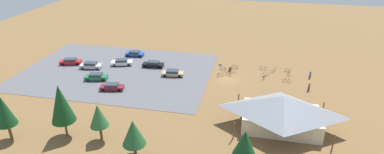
% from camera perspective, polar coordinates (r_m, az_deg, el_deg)
% --- Properties ---
extents(ground, '(160.00, 160.00, 0.00)m').
position_cam_1_polar(ground, '(66.41, 6.36, -0.38)').
color(ground, brown).
rests_on(ground, ground).
extents(parking_lot_asphalt, '(40.94, 28.39, 0.05)m').
position_cam_1_polar(parking_lot_asphalt, '(71.64, -13.32, 1.07)').
color(parking_lot_asphalt, '#56565B').
rests_on(parking_lot_asphalt, ground).
extents(bike_pavilion, '(14.26, 9.52, 5.67)m').
position_cam_1_polar(bike_pavilion, '(50.91, 15.92, -5.74)').
color(bike_pavilion, beige).
rests_on(bike_pavilion, ground).
extents(trash_bin, '(0.60, 0.60, 0.90)m').
position_cam_1_polar(trash_bin, '(70.11, 6.88, 1.43)').
color(trash_bin, brown).
rests_on(trash_bin, ground).
extents(lot_sign, '(0.56, 0.08, 2.20)m').
position_cam_1_polar(lot_sign, '(68.43, 5.09, 1.78)').
color(lot_sign, '#99999E').
rests_on(lot_sign, ground).
extents(pine_east, '(2.86, 2.86, 7.26)m').
position_cam_1_polar(pine_east, '(52.83, -30.78, -5.27)').
color(pine_east, brown).
rests_on(pine_east, ground).
extents(pine_far_east, '(2.72, 2.72, 5.99)m').
position_cam_1_polar(pine_far_east, '(47.61, -16.51, -6.70)').
color(pine_far_east, brown).
rests_on(pine_far_east, ground).
extents(pine_center, '(3.23, 3.23, 5.77)m').
position_cam_1_polar(pine_center, '(43.49, -10.51, -9.81)').
color(pine_center, brown).
rests_on(pine_center, ground).
extents(pine_midwest, '(3.50, 3.50, 8.59)m').
position_cam_1_polar(pine_midwest, '(49.57, -22.54, -4.43)').
color(pine_midwest, brown).
rests_on(pine_midwest, ground).
extents(pine_mideast, '(3.01, 3.01, 5.77)m').
position_cam_1_polar(pine_mideast, '(41.38, 9.49, -11.65)').
color(pine_mideast, brown).
rests_on(pine_mideast, ground).
extents(bicycle_purple_edge_south, '(1.52, 0.84, 0.86)m').
position_cam_1_polar(bicycle_purple_edge_south, '(70.30, 5.73, 1.49)').
color(bicycle_purple_edge_south, black).
rests_on(bicycle_purple_edge_south, ground).
extents(bicycle_red_lone_west, '(1.43, 0.92, 0.81)m').
position_cam_1_polar(bicycle_red_lone_west, '(67.76, 6.56, 0.49)').
color(bicycle_red_lone_west, black).
rests_on(bicycle_red_lone_west, ground).
extents(bicycle_silver_yard_front, '(1.63, 0.78, 0.84)m').
position_cam_1_polar(bicycle_silver_yard_front, '(69.00, 13.05, 0.44)').
color(bicycle_silver_yard_front, black).
rests_on(bicycle_silver_yard_front, ground).
extents(bicycle_blue_yard_center, '(1.52, 0.88, 0.80)m').
position_cam_1_polar(bicycle_blue_yard_center, '(67.18, 5.14, 0.33)').
color(bicycle_blue_yard_center, black).
rests_on(bicycle_blue_yard_center, ground).
extents(bicycle_green_trailside, '(1.71, 0.62, 0.81)m').
position_cam_1_polar(bicycle_green_trailside, '(72.42, 16.84, 1.20)').
color(bicycle_green_trailside, black).
rests_on(bicycle_green_trailside, ground).
extents(bicycle_orange_near_sign, '(1.71, 0.54, 0.89)m').
position_cam_1_polar(bicycle_orange_near_sign, '(67.38, 16.70, -0.60)').
color(bicycle_orange_near_sign, black).
rests_on(bicycle_orange_near_sign, ground).
extents(bicycle_teal_by_bin, '(1.60, 0.61, 0.78)m').
position_cam_1_polar(bicycle_teal_by_bin, '(71.63, 7.72, 1.83)').
color(bicycle_teal_by_bin, black).
rests_on(bicycle_teal_by_bin, ground).
extents(bicycle_black_front_row, '(0.71, 1.61, 0.80)m').
position_cam_1_polar(bicycle_black_front_row, '(67.47, 12.82, -0.12)').
color(bicycle_black_front_row, black).
rests_on(bicycle_black_front_row, ground).
extents(bicycle_white_yard_left, '(1.40, 1.25, 0.84)m').
position_cam_1_polar(bicycle_white_yard_left, '(69.13, 7.24, 1.00)').
color(bicycle_white_yard_left, black).
rests_on(bicycle_white_yard_left, ground).
extents(bicycle_yellow_near_porch, '(1.12, 1.44, 0.86)m').
position_cam_1_polar(bicycle_yellow_near_porch, '(71.28, 14.46, 1.13)').
color(bicycle_yellow_near_porch, black).
rests_on(bicycle_yellow_near_porch, ground).
extents(bicycle_purple_yard_right, '(1.78, 0.48, 0.87)m').
position_cam_1_polar(bicycle_purple_yard_right, '(71.94, 12.78, 1.56)').
color(bicycle_purple_yard_right, black).
rests_on(bicycle_purple_yard_right, ground).
extents(bicycle_red_mid_cluster, '(0.62, 1.74, 0.90)m').
position_cam_1_polar(bicycle_red_mid_cluster, '(70.51, 17.02, 0.54)').
color(bicycle_red_mid_cluster, black).
rests_on(bicycle_red_mid_cluster, ground).
extents(car_blue_front_row, '(4.44, 2.18, 1.31)m').
position_cam_1_polar(car_blue_front_row, '(78.94, -10.29, 4.19)').
color(car_blue_front_row, '#1E42B2').
rests_on(car_blue_front_row, parking_lot_asphalt).
extents(car_maroon_second_row, '(4.76, 2.57, 1.31)m').
position_cam_1_polar(car_maroon_second_row, '(63.27, -14.23, -1.70)').
color(car_maroon_second_row, maroon).
rests_on(car_maroon_second_row, parking_lot_asphalt).
extents(car_tan_end_stall, '(4.75, 2.42, 1.32)m').
position_cam_1_polar(car_tan_end_stall, '(67.23, -3.51, 0.74)').
color(car_tan_end_stall, tan).
rests_on(car_tan_end_stall, parking_lot_asphalt).
extents(car_silver_inner_stall, '(4.92, 2.45, 1.45)m').
position_cam_1_polar(car_silver_inner_stall, '(74.26, -17.77, 2.02)').
color(car_silver_inner_stall, '#BCBCC1').
rests_on(car_silver_inner_stall, parking_lot_asphalt).
extents(car_red_aisle_side, '(5.04, 2.87, 1.38)m').
position_cam_1_polar(car_red_aisle_side, '(78.12, -21.02, 2.65)').
color(car_red_aisle_side, red).
rests_on(car_red_aisle_side, parking_lot_asphalt).
extents(car_white_far_end, '(5.04, 3.09, 1.40)m').
position_cam_1_polar(car_white_far_end, '(74.22, -12.52, 2.63)').
color(car_white_far_end, white).
rests_on(car_white_far_end, parking_lot_asphalt).
extents(car_green_mid_lot, '(4.83, 2.72, 1.41)m').
position_cam_1_polar(car_green_mid_lot, '(68.27, -16.90, 0.06)').
color(car_green_mid_lot, '#1E6B3D').
rests_on(car_green_mid_lot, parking_lot_asphalt).
extents(car_black_back_corner, '(4.82, 2.10, 1.36)m').
position_cam_1_polar(car_black_back_corner, '(72.01, -7.03, 2.33)').
color(car_black_back_corner, black).
rests_on(car_black_back_corner, parking_lot_asphalt).
extents(visitor_near_lot, '(0.36, 0.36, 1.73)m').
position_cam_1_polar(visitor_near_lot, '(64.94, 20.34, -1.64)').
color(visitor_near_lot, '#2D3347').
rests_on(visitor_near_lot, ground).
extents(visitor_by_pavilion, '(0.37, 0.40, 1.63)m').
position_cam_1_polar(visitor_by_pavilion, '(70.57, 20.52, 0.44)').
color(visitor_by_pavilion, '#2D3347').
rests_on(visitor_by_pavilion, ground).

